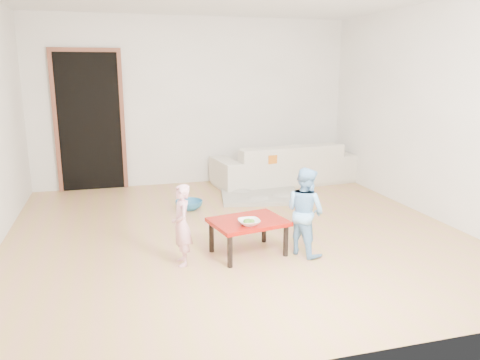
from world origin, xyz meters
name	(u,v)px	position (x,y,z in m)	size (l,w,h in m)	color
floor	(235,231)	(0.00, 0.00, 0.00)	(5.00, 5.00, 0.01)	tan
back_wall	(194,102)	(0.00, 2.50, 1.30)	(5.00, 0.02, 2.60)	white
right_wall	(433,112)	(2.50, 0.00, 1.30)	(0.02, 5.00, 2.60)	white
doorway	(90,123)	(-1.60, 2.48, 1.02)	(1.02, 0.08, 2.11)	brown
sofa	(283,163)	(1.35, 2.05, 0.33)	(2.24, 0.88, 0.65)	beige
cushion	(275,156)	(1.12, 1.81, 0.50)	(0.48, 0.43, 0.13)	orange
red_table	(248,237)	(-0.05, -0.67, 0.18)	(0.71, 0.53, 0.36)	#940E08
bowl	(249,222)	(-0.08, -0.82, 0.38)	(0.21, 0.21, 0.05)	white
broccoli	(249,222)	(-0.08, -0.82, 0.38)	(0.12, 0.12, 0.06)	#2D5919
child_pink	(182,225)	(-0.72, -0.75, 0.39)	(0.28, 0.19, 0.78)	#E2677F
child_blue	(305,211)	(0.50, -0.81, 0.44)	(0.43, 0.33, 0.88)	#60A3DF
basin	(189,205)	(-0.36, 1.02, 0.06)	(0.36, 0.36, 0.11)	teal
blanket	(261,196)	(0.73, 1.31, 0.03)	(1.11, 0.93, 0.06)	#A29E8F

